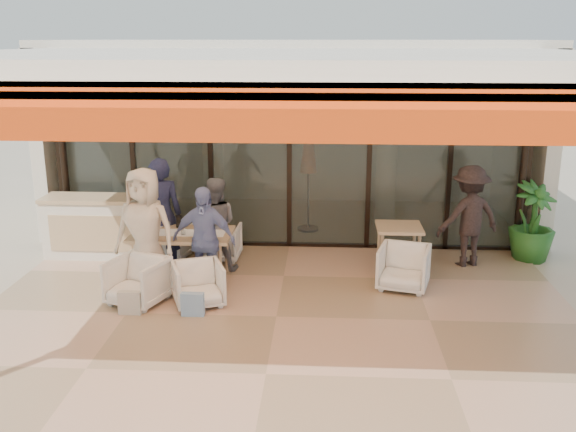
{
  "coord_description": "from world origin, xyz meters",
  "views": [
    {
      "loc": [
        0.61,
        -7.74,
        3.55
      ],
      "look_at": [
        0.1,
        0.9,
        1.15
      ],
      "focal_mm": 40.0,
      "sensor_mm": 36.0,
      "label": 1
    }
  ],
  "objects_px": {
    "standing_woman": "(469,217)",
    "dining_table": "(181,236)",
    "chair_far_left": "(170,240)",
    "potted_palm": "(532,222)",
    "chair_far_right": "(220,241)",
    "chair_near_left": "(138,279)",
    "side_chair": "(404,266)",
    "diner_cream": "(145,231)",
    "chair_near_right": "(198,282)",
    "host_counter": "(101,226)",
    "side_table": "(399,232)",
    "diner_navy": "(161,214)",
    "diner_grey": "(215,225)",
    "diner_periwinkle": "(204,240)"
  },
  "relations": [
    {
      "from": "chair_far_left",
      "to": "diner_periwinkle",
      "type": "relative_size",
      "value": 0.41
    },
    {
      "from": "side_chair",
      "to": "side_table",
      "type": "bearing_deg",
      "value": 104.89
    },
    {
      "from": "host_counter",
      "to": "side_table",
      "type": "xyz_separation_m",
      "value": [
        4.88,
        -0.41,
        0.11
      ]
    },
    {
      "from": "dining_table",
      "to": "chair_near_right",
      "type": "distance_m",
      "value": 1.11
    },
    {
      "from": "host_counter",
      "to": "potted_palm",
      "type": "relative_size",
      "value": 1.41
    },
    {
      "from": "chair_near_right",
      "to": "diner_navy",
      "type": "height_order",
      "value": "diner_navy"
    },
    {
      "from": "chair_far_right",
      "to": "side_chair",
      "type": "relative_size",
      "value": 0.9
    },
    {
      "from": "chair_near_right",
      "to": "potted_palm",
      "type": "relative_size",
      "value": 0.51
    },
    {
      "from": "diner_periwinkle",
      "to": "potted_palm",
      "type": "height_order",
      "value": "diner_periwinkle"
    },
    {
      "from": "chair_far_right",
      "to": "diner_grey",
      "type": "distance_m",
      "value": 0.65
    },
    {
      "from": "chair_near_right",
      "to": "diner_grey",
      "type": "distance_m",
      "value": 1.46
    },
    {
      "from": "side_table",
      "to": "potted_palm",
      "type": "bearing_deg",
      "value": 16.59
    },
    {
      "from": "chair_near_left",
      "to": "side_chair",
      "type": "xyz_separation_m",
      "value": [
        3.71,
        0.77,
        -0.0
      ]
    },
    {
      "from": "host_counter",
      "to": "side_table",
      "type": "bearing_deg",
      "value": -4.79
    },
    {
      "from": "host_counter",
      "to": "diner_cream",
      "type": "bearing_deg",
      "value": -50.67
    },
    {
      "from": "dining_table",
      "to": "chair_far_right",
      "type": "xyz_separation_m",
      "value": [
        0.43,
        0.94,
        -0.36
      ]
    },
    {
      "from": "chair_far_left",
      "to": "diner_navy",
      "type": "xyz_separation_m",
      "value": [
        0.0,
        -0.5,
        0.58
      ]
    },
    {
      "from": "chair_far_left",
      "to": "diner_grey",
      "type": "height_order",
      "value": "diner_grey"
    },
    {
      "from": "potted_palm",
      "to": "chair_far_right",
      "type": "bearing_deg",
      "value": -176.84
    },
    {
      "from": "diner_cream",
      "to": "diner_periwinkle",
      "type": "height_order",
      "value": "diner_cream"
    },
    {
      "from": "chair_near_right",
      "to": "diner_navy",
      "type": "distance_m",
      "value": 1.73
    },
    {
      "from": "diner_navy",
      "to": "diner_grey",
      "type": "relative_size",
      "value": 1.2
    },
    {
      "from": "chair_far_right",
      "to": "chair_near_right",
      "type": "bearing_deg",
      "value": 91.96
    },
    {
      "from": "chair_far_left",
      "to": "diner_cream",
      "type": "xyz_separation_m",
      "value": [
        0.0,
        -1.4,
        0.59
      ]
    },
    {
      "from": "host_counter",
      "to": "diner_navy",
      "type": "bearing_deg",
      "value": -24.2
    },
    {
      "from": "diner_navy",
      "to": "potted_palm",
      "type": "distance_m",
      "value": 6.01
    },
    {
      "from": "host_counter",
      "to": "diner_grey",
      "type": "distance_m",
      "value": 2.09
    },
    {
      "from": "host_counter",
      "to": "side_table",
      "type": "relative_size",
      "value": 2.48
    },
    {
      "from": "host_counter",
      "to": "chair_far_left",
      "type": "bearing_deg",
      "value": -1.2
    },
    {
      "from": "diner_cream",
      "to": "chair_near_left",
      "type": "bearing_deg",
      "value": -80.7
    },
    {
      "from": "dining_table",
      "to": "chair_far_right",
      "type": "relative_size",
      "value": 2.3
    },
    {
      "from": "chair_near_left",
      "to": "standing_woman",
      "type": "xyz_separation_m",
      "value": [
        4.84,
        1.83,
        0.46
      ]
    },
    {
      "from": "chair_near_left",
      "to": "potted_palm",
      "type": "xyz_separation_m",
      "value": [
        5.95,
        2.18,
        0.3
      ]
    },
    {
      "from": "host_counter",
      "to": "dining_table",
      "type": "bearing_deg",
      "value": -31.5
    },
    {
      "from": "side_chair",
      "to": "diner_navy",
      "type": "bearing_deg",
      "value": -174.8
    },
    {
      "from": "dining_table",
      "to": "side_table",
      "type": "distance_m",
      "value": 3.35
    },
    {
      "from": "standing_woman",
      "to": "dining_table",
      "type": "bearing_deg",
      "value": -8.73
    },
    {
      "from": "host_counter",
      "to": "chair_near_right",
      "type": "distance_m",
      "value": 2.79
    },
    {
      "from": "diner_navy",
      "to": "diner_grey",
      "type": "xyz_separation_m",
      "value": [
        0.84,
        0.0,
        -0.15
      ]
    },
    {
      "from": "diner_grey",
      "to": "diner_periwinkle",
      "type": "xyz_separation_m",
      "value": [
        0.0,
        -0.9,
        0.03
      ]
    },
    {
      "from": "chair_far_left",
      "to": "potted_palm",
      "type": "bearing_deg",
      "value": -165.77
    },
    {
      "from": "diner_grey",
      "to": "standing_woman",
      "type": "bearing_deg",
      "value": -179.19
    },
    {
      "from": "dining_table",
      "to": "diner_navy",
      "type": "distance_m",
      "value": 0.64
    },
    {
      "from": "side_chair",
      "to": "chair_near_right",
      "type": "bearing_deg",
      "value": -150.2
    },
    {
      "from": "diner_periwinkle",
      "to": "side_chair",
      "type": "distance_m",
      "value": 2.92
    },
    {
      "from": "diner_cream",
      "to": "side_chair",
      "type": "bearing_deg",
      "value": 13.39
    },
    {
      "from": "side_table",
      "to": "diner_navy",
      "type": "bearing_deg",
      "value": -178.22
    },
    {
      "from": "diner_cream",
      "to": "diner_grey",
      "type": "bearing_deg",
      "value": 56.28
    },
    {
      "from": "chair_far_right",
      "to": "chair_near_right",
      "type": "relative_size",
      "value": 0.98
    },
    {
      "from": "chair_far_left",
      "to": "chair_far_right",
      "type": "relative_size",
      "value": 0.98
    }
  ]
}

